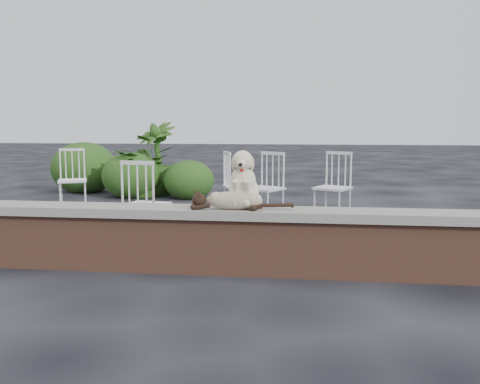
# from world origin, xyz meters

# --- Properties ---
(ground) EXTENTS (60.00, 60.00, 0.00)m
(ground) POSITION_xyz_m (0.00, 0.00, 0.00)
(ground) COLOR black
(ground) RESTS_ON ground
(brick_wall) EXTENTS (6.00, 0.30, 0.50)m
(brick_wall) POSITION_xyz_m (0.00, 0.00, 0.25)
(brick_wall) COLOR brown
(brick_wall) RESTS_ON ground
(capstone) EXTENTS (6.20, 0.40, 0.08)m
(capstone) POSITION_xyz_m (0.00, 0.00, 0.54)
(capstone) COLOR slate
(capstone) RESTS_ON brick_wall
(dog) EXTENTS (0.34, 0.45, 0.52)m
(dog) POSITION_xyz_m (0.40, 0.09, 0.84)
(dog) COLOR beige
(dog) RESTS_ON capstone
(cat) EXTENTS (1.05, 0.26, 0.18)m
(cat) POSITION_xyz_m (0.32, -0.06, 0.67)
(cat) COLOR tan
(cat) RESTS_ON capstone
(chair_d) EXTENTS (0.75, 0.75, 0.94)m
(chair_d) POSITION_xyz_m (1.30, 2.70, 0.47)
(chair_d) COLOR white
(chair_d) RESTS_ON ground
(chair_a) EXTENTS (0.73, 0.73, 0.94)m
(chair_a) POSITION_xyz_m (-2.63, 3.15, 0.47)
(chair_a) COLOR white
(chair_a) RESTS_ON ground
(chair_c) EXTENTS (0.65, 0.65, 0.94)m
(chair_c) POSITION_xyz_m (-0.75, 0.90, 0.47)
(chair_c) COLOR white
(chair_c) RESTS_ON ground
(chair_b) EXTENTS (0.77, 0.77, 0.94)m
(chair_b) POSITION_xyz_m (0.39, 2.52, 0.47)
(chair_b) COLOR white
(chair_b) RESTS_ON ground
(chair_e) EXTENTS (0.73, 0.73, 0.94)m
(chair_e) POSITION_xyz_m (0.03, 2.72, 0.47)
(chair_e) COLOR white
(chair_e) RESTS_ON ground
(potted_plant_a) EXTENTS (1.19, 1.09, 1.12)m
(potted_plant_a) POSITION_xyz_m (-1.96, 4.68, 0.56)
(potted_plant_a) COLOR #204313
(potted_plant_a) RESTS_ON ground
(potted_plant_b) EXTENTS (1.01, 1.01, 1.36)m
(potted_plant_b) POSITION_xyz_m (-1.84, 4.97, 0.68)
(potted_plant_b) COLOR #204313
(potted_plant_b) RESTS_ON ground
(shrubbery) EXTENTS (3.34, 1.73, 1.02)m
(shrubbery) POSITION_xyz_m (-2.62, 4.98, 0.41)
(shrubbery) COLOR #204313
(shrubbery) RESTS_ON ground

